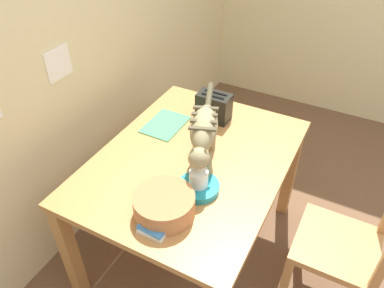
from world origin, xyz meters
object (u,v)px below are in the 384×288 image
object	(u,v)px
cat	(203,132)
coffee_mug	(199,178)
saucer_bowl	(199,187)
wooden_chair_near	(346,246)
book_stack	(158,223)
magazine	(165,124)
dining_table	(192,171)
toaster	(214,107)
wicker_basket	(164,204)

from	to	relation	value
cat	coffee_mug	bearing A→B (deg)	90.35
saucer_bowl	wooden_chair_near	size ratio (longest dim) A/B	0.22
coffee_mug	book_stack	xyz separation A→B (m)	(-0.29, 0.06, -0.06)
saucer_bowl	magazine	xyz separation A→B (m)	(0.40, 0.43, -0.01)
cat	dining_table	bearing A→B (deg)	-33.19
toaster	magazine	bearing A→B (deg)	130.75
cat	magazine	size ratio (longest dim) A/B	2.12
cat	coffee_mug	xyz separation A→B (m)	(-0.17, -0.07, -0.13)
saucer_bowl	coffee_mug	world-z (taller)	coffee_mug
wicker_basket	toaster	world-z (taller)	toaster
coffee_mug	wicker_basket	world-z (taller)	coffee_mug
coffee_mug	toaster	bearing A→B (deg)	18.50
saucer_bowl	magazine	size ratio (longest dim) A/B	0.72
saucer_bowl	wicker_basket	world-z (taller)	wicker_basket
dining_table	coffee_mug	size ratio (longest dim) A/B	9.43
wooden_chair_near	toaster	bearing A→B (deg)	70.29
dining_table	saucer_bowl	size ratio (longest dim) A/B	6.20
magazine	book_stack	xyz separation A→B (m)	(-0.68, -0.37, 0.01)
cat	saucer_bowl	bearing A→B (deg)	90.00
cat	book_stack	size ratio (longest dim) A/B	3.61
dining_table	saucer_bowl	bearing A→B (deg)	-144.64
saucer_bowl	book_stack	distance (m)	0.29
dining_table	cat	distance (m)	0.31
saucer_bowl	magazine	world-z (taller)	saucer_bowl
cat	toaster	world-z (taller)	cat
wicker_basket	cat	bearing A→B (deg)	-0.74
dining_table	book_stack	distance (m)	0.49
book_stack	toaster	size ratio (longest dim) A/B	0.83
wooden_chair_near	magazine	bearing A→B (deg)	83.40
wicker_basket	toaster	size ratio (longest dim) A/B	1.41
coffee_mug	wicker_basket	xyz separation A→B (m)	(-0.21, 0.07, -0.02)
cat	magazine	distance (m)	0.47
cat	book_stack	world-z (taller)	cat
dining_table	book_stack	size ratio (longest dim) A/B	7.66
saucer_bowl	toaster	distance (m)	0.63
book_stack	wooden_chair_near	xyz separation A→B (m)	(0.54, -0.79, -0.32)
magazine	toaster	size ratio (longest dim) A/B	1.42
saucer_bowl	toaster	bearing A→B (deg)	18.41
coffee_mug	magazine	xyz separation A→B (m)	(0.39, 0.43, -0.08)
book_stack	wicker_basket	xyz separation A→B (m)	(0.08, 0.01, 0.04)
coffee_mug	toaster	size ratio (longest dim) A/B	0.68
toaster	wooden_chair_near	xyz separation A→B (m)	(-0.34, -0.93, -0.38)
wooden_chair_near	wicker_basket	bearing A→B (deg)	120.36
cat	saucer_bowl	distance (m)	0.27
dining_table	cat	bearing A→B (deg)	-103.00
wooden_chair_near	book_stack	bearing A→B (deg)	124.83
wicker_basket	book_stack	bearing A→B (deg)	-170.62
cat	book_stack	distance (m)	0.50
saucer_bowl	wooden_chair_near	bearing A→B (deg)	-70.51
coffee_mug	wicker_basket	size ratio (longest dim) A/B	0.48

